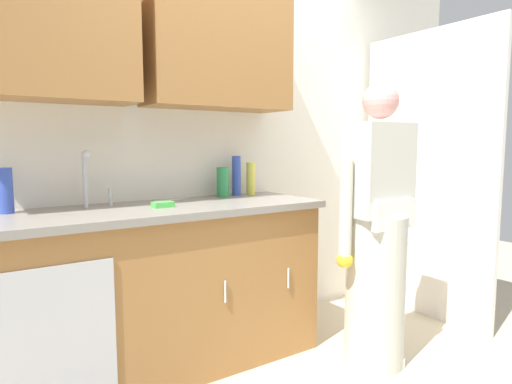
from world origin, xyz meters
TOP-DOWN VIEW (x-y plane):
  - kitchen_wall_with_uppers at (-0.14, 0.99)m, footprint 4.80×0.44m
  - closet_door_panel at (1.45, 0.40)m, footprint 0.04×1.10m
  - counter_cabinet at (-0.55, 0.70)m, footprint 1.90×0.62m
  - countertop at (-0.55, 0.70)m, footprint 1.96×0.66m
  - sink at (-0.82, 0.71)m, footprint 0.50×0.36m
  - person_at_sink at (0.55, 0.07)m, footprint 0.55×0.34m
  - bottle_water_tall at (-0.00, 0.88)m, footprint 0.08×0.08m
  - bottle_soap at (0.12, 0.91)m, footprint 0.06×0.06m
  - bottle_water_short at (0.22, 0.89)m, footprint 0.06×0.06m
  - bottle_cleaner_spray at (-1.23, 0.88)m, footprint 0.07×0.07m
  - knife_on_counter at (-0.34, 0.91)m, footprint 0.24×0.07m
  - sponge at (-0.50, 0.65)m, footprint 0.11×0.07m

SIDE VIEW (x-z plane):
  - counter_cabinet at x=-0.55m, z-range 0.00..0.90m
  - person_at_sink at x=0.55m, z-range -0.12..1.50m
  - countertop at x=-0.55m, z-range 0.90..0.94m
  - sink at x=-0.82m, z-range 0.75..1.10m
  - knife_on_counter at x=-0.34m, z-range 0.94..0.95m
  - sponge at x=-0.50m, z-range 0.94..0.97m
  - bottle_water_tall at x=0.00m, z-range 0.94..1.13m
  - closet_door_panel at x=1.45m, z-range 0.00..2.10m
  - bottle_water_short at x=0.22m, z-range 0.94..1.16m
  - bottle_cleaner_spray at x=-1.23m, z-range 0.94..1.17m
  - bottle_soap at x=0.12m, z-range 0.94..1.20m
  - kitchen_wall_with_uppers at x=-0.14m, z-range 0.13..2.83m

